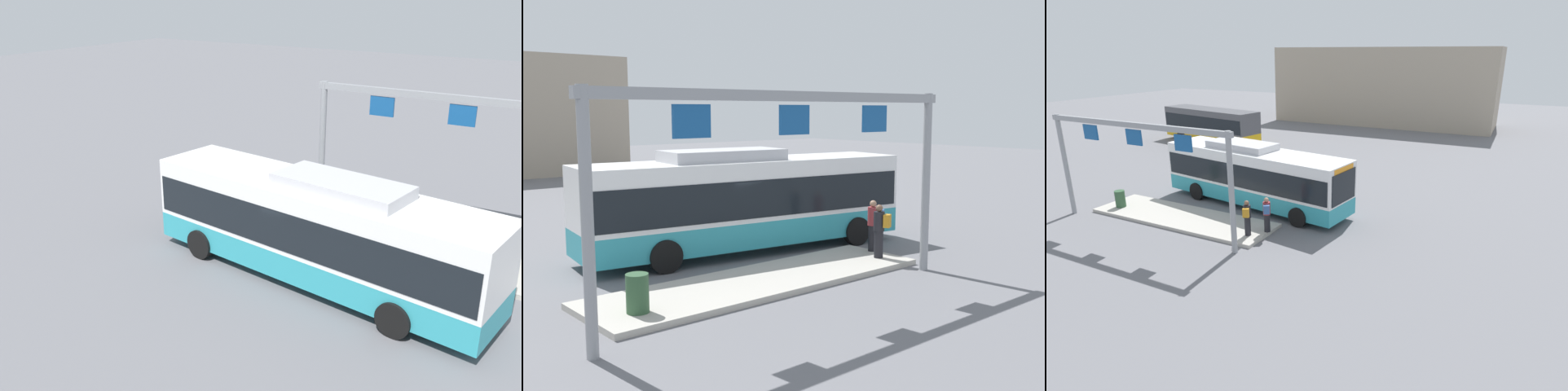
% 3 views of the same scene
% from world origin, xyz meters
% --- Properties ---
extents(ground_plane, '(120.00, 120.00, 0.00)m').
position_xyz_m(ground_plane, '(0.00, 0.00, 0.00)').
color(ground_plane, slate).
extents(platform_curb, '(10.00, 2.80, 0.16)m').
position_xyz_m(platform_curb, '(-2.14, -3.46, 0.08)').
color(platform_curb, '#B2ADA3').
rests_on(platform_curb, ground).
extents(bus_main, '(11.40, 4.03, 3.46)m').
position_xyz_m(bus_main, '(-0.01, 0.00, 1.81)').
color(bus_main, teal).
rests_on(bus_main, ground).
extents(person_boarding, '(0.54, 0.61, 1.67)m').
position_xyz_m(person_boarding, '(2.75, -3.22, 1.05)').
color(person_boarding, black).
rests_on(person_boarding, platform_curb).
extents(person_waiting_near, '(0.49, 0.60, 1.67)m').
position_xyz_m(person_waiting_near, '(2.18, -3.96, 1.05)').
color(person_waiting_near, black).
rests_on(person_waiting_near, platform_curb).
extents(platform_sign_gantry, '(10.75, 0.24, 5.20)m').
position_xyz_m(platform_sign_gantry, '(-2.68, -5.41, 3.83)').
color(platform_sign_gantry, gray).
rests_on(platform_sign_gantry, ground).
extents(trash_bin, '(0.52, 0.52, 0.90)m').
position_xyz_m(trash_bin, '(-6.09, -3.89, 0.61)').
color(trash_bin, '#2D5133').
rests_on(trash_bin, platform_curb).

